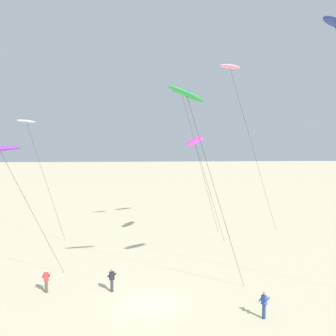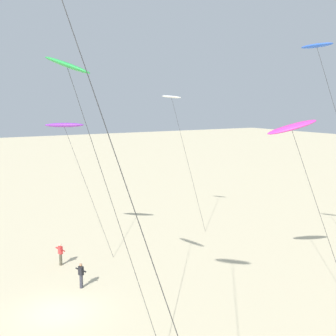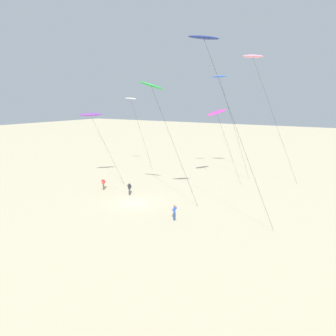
# 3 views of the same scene
# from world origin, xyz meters

# --- Properties ---
(ground_plane) EXTENTS (260.00, 260.00, 0.00)m
(ground_plane) POSITION_xyz_m (0.00, 0.00, 0.00)
(ground_plane) COLOR beige
(kite_pink) EXTENTS (7.94, 4.95, 18.33)m
(kite_pink) POSITION_xyz_m (8.62, 16.03, 17.93)
(kite_pink) COLOR pink
(kite_pink) RESTS_ON ground
(kite_green) EXTENTS (5.98, 3.69, 14.37)m
(kite_green) POSITION_xyz_m (2.59, 0.18, 13.62)
(kite_green) COLOR green
(kite_green) RESTS_ON ground
(kite_white) EXTENTS (4.05, 2.63, 12.64)m
(kite_white) POSITION_xyz_m (-11.73, 14.81, 12.17)
(kite_white) COLOR white
(kite_white) RESTS_ON ground
(kite_purple) EXTENTS (5.39, 3.82, 10.39)m
(kite_purple) POSITION_xyz_m (-10.66, 4.12, 10.12)
(kite_purple) COLOR purple
(kite_purple) RESTS_ON ground
(kite_navy) EXTENTS (7.37, 4.81, 17.59)m
(kite_navy) POSITION_xyz_m (10.49, -3.30, 17.23)
(kite_navy) COLOR navy
(kite_navy) RESTS_ON ground
(kite_blue) EXTENTS (5.54, 3.29, 15.79)m
(kite_blue) POSITION_xyz_m (3.71, 16.37, 15.23)
(kite_blue) COLOR blue
(kite_blue) RESTS_ON ground
(kite_magenta) EXTENTS (4.61, 3.36, 11.15)m
(kite_magenta) POSITION_xyz_m (4.71, 13.22, 10.44)
(kite_magenta) COLOR #D8339E
(kite_magenta) RESTS_ON ground
(kite_flyer_nearest) EXTENTS (0.69, 0.67, 1.67)m
(kite_flyer_nearest) POSITION_xyz_m (-2.54, 2.29, 0.89)
(kite_flyer_nearest) COLOR #33333D
(kite_flyer_nearest) RESTS_ON ground
(kite_flyer_middle) EXTENTS (0.66, 0.64, 1.67)m
(kite_flyer_middle) POSITION_xyz_m (-7.17, 2.37, 0.89)
(kite_flyer_middle) COLOR #4C4738
(kite_flyer_middle) RESTS_ON ground
(kite_flyer_furthest) EXTENTS (0.70, 0.71, 1.67)m
(kite_flyer_furthest) POSITION_xyz_m (7.07, -2.41, 0.89)
(kite_flyer_furthest) COLOR navy
(kite_flyer_furthest) RESTS_ON ground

